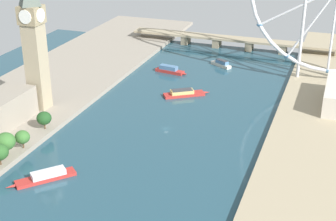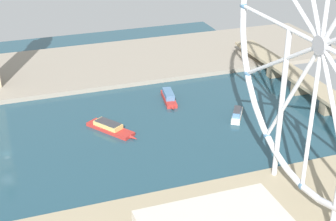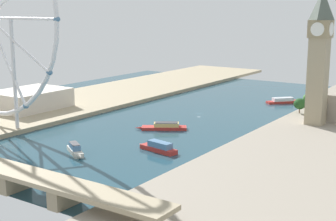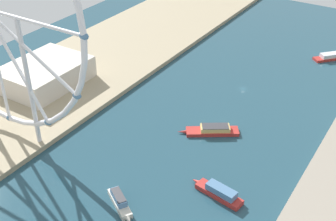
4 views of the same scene
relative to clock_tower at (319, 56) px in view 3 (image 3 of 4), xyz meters
name	(u,v)px [view 3 (image 3 of 4)]	position (x,y,z in m)	size (l,w,h in m)	color
ground_plane	(199,114)	(88.41, 2.92, -48.86)	(384.25, 384.25, 0.00)	#234756
riverbank_right	(95,98)	(195.54, 2.92, -47.36)	(90.00, 520.00, 3.00)	tan
clock_tower	(319,56)	(0.00, 0.00, 0.00)	(14.20, 14.20, 88.26)	tan
tree_row_embankment	(314,96)	(21.12, -61.23, -38.27)	(13.26, 67.58, 13.66)	#513823
riverside_hall	(30,99)	(199.61, 71.58, -38.66)	(41.47, 54.29, 14.40)	beige
tour_boat_0	(75,150)	(90.79, 133.31, -46.53)	(21.84, 15.72, 5.81)	beige
tour_boat_1	(284,101)	(50.47, -75.17, -46.96)	(27.77, 29.89, 4.71)	#B22D28
tour_boat_2	(164,127)	(81.91, 59.18, -46.96)	(31.73, 23.35, 4.78)	#B22D28
tour_boat_3	(158,147)	(55.54, 103.43, -46.46)	(28.35, 10.11, 5.81)	#B22D28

